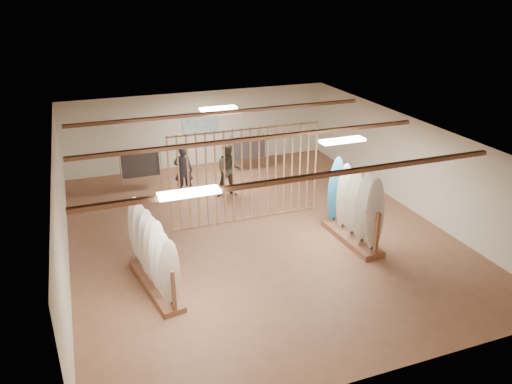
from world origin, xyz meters
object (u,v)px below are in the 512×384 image
object	(u,v)px
clothing_rack_a	(140,164)
shopper_a	(183,167)
rack_left	(154,263)
shopper_b	(229,167)
clothing_rack_b	(249,148)
rack_right	(353,216)

from	to	relation	value
clothing_rack_a	shopper_a	size ratio (longest dim) A/B	0.74
rack_left	shopper_a	distance (m)	5.44
shopper_a	shopper_b	xyz separation A→B (m)	(1.37, -0.62, 0.06)
rack_left	clothing_rack_a	xyz separation A→B (m)	(0.61, 6.02, 0.29)
rack_left	clothing_rack_a	size ratio (longest dim) A/B	1.87
rack_left	shopper_a	size ratio (longest dim) A/B	1.38
shopper_b	clothing_rack_b	bearing A→B (deg)	63.85
rack_right	clothing_rack_a	distance (m)	7.39
rack_right	shopper_b	size ratio (longest dim) A/B	1.14
clothing_rack_a	shopper_a	bearing A→B (deg)	-36.18
clothing_rack_b	shopper_a	world-z (taller)	shopper_a
rack_right	shopper_a	distance (m)	5.90
clothing_rack_b	clothing_rack_a	bearing A→B (deg)	-173.18
rack_left	clothing_rack_b	distance (m)	7.97
clothing_rack_a	shopper_b	xyz separation A→B (m)	(2.61, -1.54, 0.10)
rack_right	shopper_a	world-z (taller)	rack_right
rack_left	rack_right	world-z (taller)	rack_right
rack_left	shopper_a	xyz separation A→B (m)	(1.85, 5.10, 0.33)
shopper_a	clothing_rack_b	bearing A→B (deg)	-138.18
rack_right	shopper_a	size ratio (longest dim) A/B	1.21
rack_left	clothing_rack_a	distance (m)	6.06
rack_right	clothing_rack_b	size ratio (longest dim) A/B	1.71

